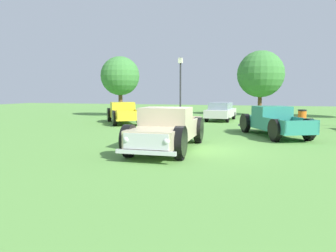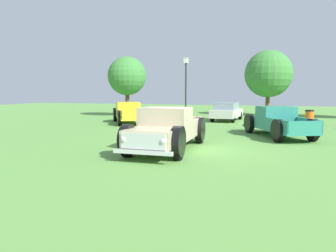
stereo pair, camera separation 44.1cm
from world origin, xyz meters
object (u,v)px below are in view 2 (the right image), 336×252
(pickup_truck_foreground, at_px, (165,130))
(lamp_post_far, at_px, (186,89))
(pickup_truck_behind_right, at_px, (128,113))
(oak_tree_east, at_px, (127,76))
(oak_tree_west, at_px, (268,74))
(pickup_truck_behind_left, at_px, (275,122))
(trash_can, at_px, (309,117))
(sedan_distant_a, at_px, (227,111))

(pickup_truck_foreground, distance_m, lamp_post_far, 11.15)
(pickup_truck_behind_right, bearing_deg, oak_tree_east, 115.35)
(lamp_post_far, distance_m, oak_tree_west, 10.12)
(pickup_truck_behind_left, bearing_deg, trash_can, 72.15)
(lamp_post_far, relative_size, oak_tree_east, 0.87)
(trash_can, relative_size, oak_tree_east, 0.18)
(pickup_truck_foreground, xyz_separation_m, trash_can, (6.30, 12.82, -0.30))
(trash_can, bearing_deg, sedan_distant_a, 176.01)
(oak_tree_east, xyz_separation_m, oak_tree_west, (12.05, 4.03, 0.20))
(sedan_distant_a, bearing_deg, trash_can, -3.99)
(lamp_post_far, relative_size, oak_tree_west, 0.78)
(pickup_truck_foreground, relative_size, oak_tree_east, 1.01)
(pickup_truck_behind_right, height_order, oak_tree_east, oak_tree_east)
(pickup_truck_foreground, bearing_deg, sedan_distant_a, 87.56)
(trash_can, bearing_deg, oak_tree_west, 114.11)
(pickup_truck_behind_right, bearing_deg, pickup_truck_behind_left, -21.93)
(sedan_distant_a, bearing_deg, pickup_truck_behind_left, -66.14)
(pickup_truck_foreground, bearing_deg, pickup_truck_behind_left, 54.49)
(lamp_post_far, relative_size, trash_can, 4.87)
(trash_can, bearing_deg, oak_tree_east, 170.86)
(sedan_distant_a, xyz_separation_m, oak_tree_west, (2.86, 6.03, 3.05))
(pickup_truck_behind_right, distance_m, oak_tree_west, 13.84)
(oak_tree_west, bearing_deg, pickup_truck_behind_left, -87.77)
(trash_can, bearing_deg, lamp_post_far, -166.64)
(pickup_truck_behind_right, xyz_separation_m, oak_tree_west, (9.35, 9.72, 3.08))
(oak_tree_east, bearing_deg, sedan_distant_a, -12.28)
(trash_can, height_order, oak_tree_west, oak_tree_west)
(pickup_truck_foreground, bearing_deg, pickup_truck_behind_right, 121.90)
(pickup_truck_behind_right, distance_m, sedan_distant_a, 7.47)
(lamp_post_far, bearing_deg, trash_can, 13.36)
(sedan_distant_a, height_order, oak_tree_east, oak_tree_east)
(pickup_truck_behind_right, relative_size, lamp_post_far, 1.07)
(oak_tree_west, bearing_deg, pickup_truck_behind_right, -133.91)
(pickup_truck_behind_left, height_order, pickup_truck_behind_right, pickup_truck_behind_left)
(pickup_truck_foreground, relative_size, pickup_truck_behind_right, 1.09)
(pickup_truck_foreground, xyz_separation_m, sedan_distant_a, (0.56, 13.22, -0.05))
(pickup_truck_behind_right, relative_size, trash_can, 5.20)
(oak_tree_east, height_order, oak_tree_west, oak_tree_west)
(sedan_distant_a, relative_size, trash_can, 4.52)
(pickup_truck_foreground, height_order, pickup_truck_behind_left, pickup_truck_foreground)
(pickup_truck_behind_left, relative_size, oak_tree_west, 0.87)
(trash_can, xyz_separation_m, oak_tree_east, (-14.93, 2.40, 3.09))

